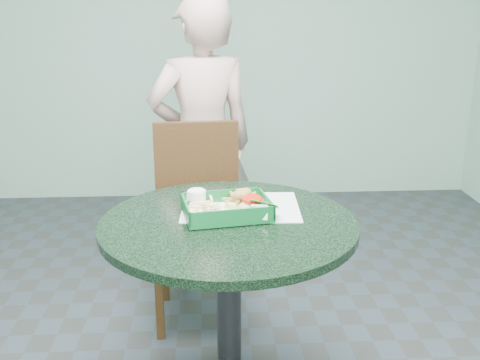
{
  "coord_description": "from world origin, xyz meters",
  "views": [
    {
      "loc": [
        -0.06,
        -1.75,
        1.47
      ],
      "look_at": [
        0.04,
        0.1,
        0.88
      ],
      "focal_mm": 42.0,
      "sensor_mm": 36.0,
      "label": 1
    }
  ],
  "objects": [
    {
      "name": "cafe_table",
      "position": [
        0.0,
        0.0,
        0.58
      ],
      "size": [
        0.86,
        0.86,
        0.75
      ],
      "color": "#252527",
      "rests_on": "floor"
    },
    {
      "name": "dining_chair",
      "position": [
        -0.12,
        0.76,
        0.53
      ],
      "size": [
        0.4,
        0.4,
        0.93
      ],
      "rotation": [
        0.0,
        0.0,
        0.06
      ],
      "color": "#473321",
      "rests_on": "floor"
    },
    {
      "name": "placemat",
      "position": [
        0.05,
        0.12,
        0.75
      ],
      "size": [
        0.43,
        0.33,
        0.0
      ],
      "primitive_type": "cube",
      "rotation": [
        0.0,
        0.0,
        -0.05
      ],
      "color": "silver",
      "rests_on": "cafe_table"
    },
    {
      "name": "diner_person",
      "position": [
        -0.09,
        1.07,
        0.77
      ],
      "size": [
        0.64,
        0.5,
        1.54
      ],
      "primitive_type": "imported",
      "rotation": [
        0.0,
        0.0,
        3.4
      ],
      "color": "tan",
      "rests_on": "floor"
    },
    {
      "name": "food_basket",
      "position": [
        -0.0,
        0.04,
        0.77
      ],
      "size": [
        0.29,
        0.21,
        0.06
      ],
      "rotation": [
        0.0,
        0.0,
        0.17
      ],
      "color": "#0B5D27",
      "rests_on": "placemat"
    },
    {
      "name": "wall_back",
      "position": [
        0.0,
        2.5,
        1.4
      ],
      "size": [
        4.0,
        0.04,
        2.8
      ],
      "primitive_type": "cube",
      "color": "silver",
      "rests_on": "ground"
    },
    {
      "name": "crab_sandwich",
      "position": [
        0.05,
        0.08,
        0.8
      ],
      "size": [
        0.11,
        0.11,
        0.07
      ],
      "rotation": [
        0.0,
        0.0,
        0.38
      ],
      "color": "#E1C565",
      "rests_on": "food_basket"
    },
    {
      "name": "garnish_cup",
      "position": [
        0.09,
        0.02,
        0.79
      ],
      "size": [
        0.12,
        0.12,
        0.05
      ],
      "rotation": [
        0.0,
        0.0,
        -0.37
      ],
      "color": "white",
      "rests_on": "food_basket"
    },
    {
      "name": "fries_pile",
      "position": [
        -0.07,
        0.07,
        0.79
      ],
      "size": [
        0.12,
        0.13,
        0.04
      ],
      "primitive_type": null,
      "rotation": [
        0.0,
        0.0,
        -0.23
      ],
      "color": "#FCD997",
      "rests_on": "food_basket"
    },
    {
      "name": "sauce_ramekin",
      "position": [
        -0.09,
        0.14,
        0.8
      ],
      "size": [
        0.06,
        0.06,
        0.04
      ],
      "rotation": [
        0.0,
        0.0,
        0.04
      ],
      "color": "white",
      "rests_on": "food_basket"
    }
  ]
}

